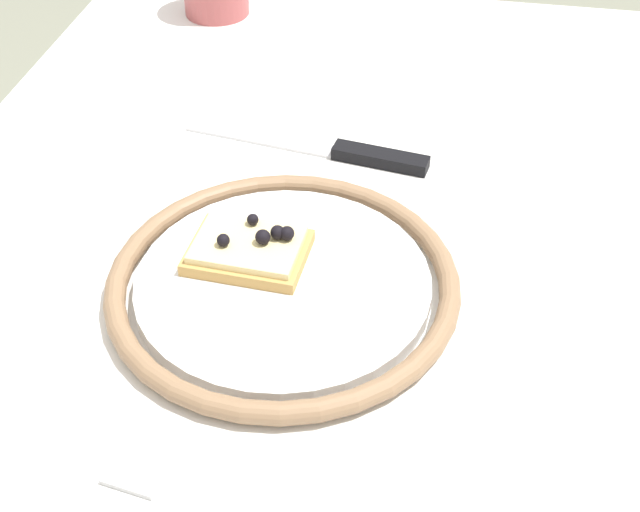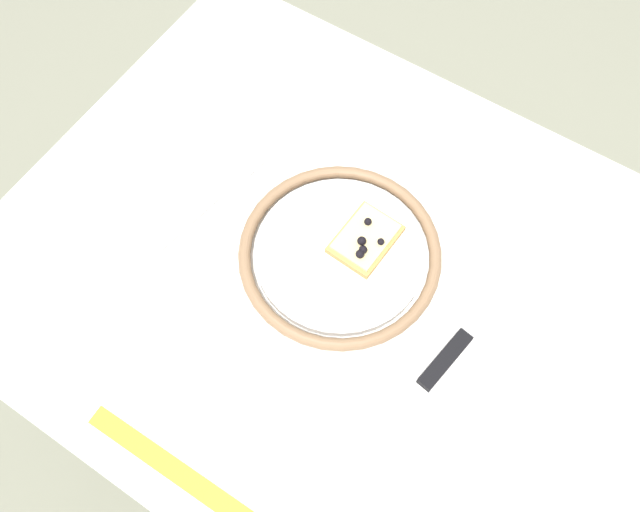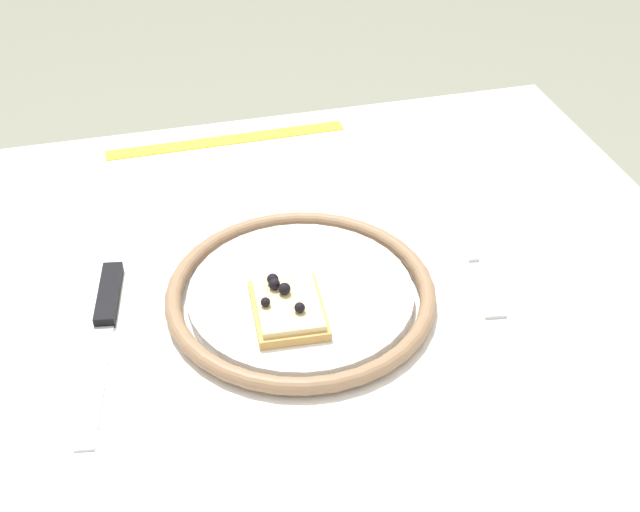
{
  "view_description": "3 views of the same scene",
  "coord_description": "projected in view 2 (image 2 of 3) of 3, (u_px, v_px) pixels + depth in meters",
  "views": [
    {
      "loc": [
        -0.53,
        -0.09,
        1.17
      ],
      "look_at": [
        -0.03,
        -0.0,
        0.73
      ],
      "focal_mm": 48.48,
      "sensor_mm": 36.0,
      "label": 1
    },
    {
      "loc": [
        0.12,
        -0.31,
        1.51
      ],
      "look_at": [
        -0.07,
        -0.01,
        0.75
      ],
      "focal_mm": 36.85,
      "sensor_mm": 36.0,
      "label": 2
    },
    {
      "loc": [
        0.08,
        0.63,
        1.26
      ],
      "look_at": [
        -0.08,
        -0.0,
        0.75
      ],
      "focal_mm": 46.07,
      "sensor_mm": 36.0,
      "label": 3
    }
  ],
  "objects": [
    {
      "name": "knife",
      "position": [
        461.0,
        341.0,
        0.83
      ],
      "size": [
        0.06,
        0.24,
        0.01
      ],
      "color": "silver",
      "rests_on": "dining_table"
    },
    {
      "name": "measuring_tape",
      "position": [
        199.0,
        487.0,
        0.76
      ],
      "size": [
        0.32,
        0.03,
        0.0
      ],
      "primitive_type": "cube",
      "rotation": [
        0.0,
        0.0,
        0.01
      ],
      "color": "yellow",
      "rests_on": "dining_table"
    },
    {
      "name": "ground_plane",
      "position": [
        348.0,
        408.0,
        1.51
      ],
      "size": [
        6.0,
        6.0,
        0.0
      ],
      "primitive_type": "plane",
      "color": "gray"
    },
    {
      "name": "plate",
      "position": [
        340.0,
        253.0,
        0.88
      ],
      "size": [
        0.27,
        0.27,
        0.02
      ],
      "color": "white",
      "rests_on": "dining_table"
    },
    {
      "name": "fork",
      "position": [
        213.0,
        200.0,
        0.92
      ],
      "size": [
        0.05,
        0.2,
        0.0
      ],
      "color": "#B7B7B7",
      "rests_on": "dining_table"
    },
    {
      "name": "pizza_slice_near",
      "position": [
        365.0,
        239.0,
        0.87
      ],
      "size": [
        0.07,
        0.1,
        0.03
      ],
      "color": "tan",
      "rests_on": "plate"
    },
    {
      "name": "dining_table",
      "position": [
        364.0,
        315.0,
        0.95
      ],
      "size": [
        1.01,
        0.73,
        0.71
      ],
      "color": "white",
      "rests_on": "ground_plane"
    }
  ]
}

